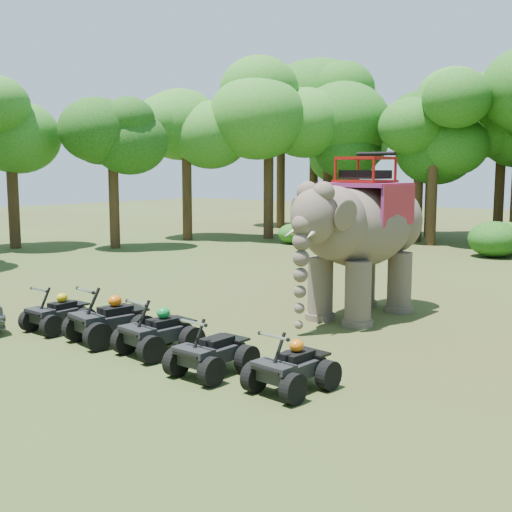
# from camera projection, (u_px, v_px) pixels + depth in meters

# --- Properties ---
(ground) EXTENTS (110.00, 110.00, 0.00)m
(ground) POSITION_uv_depth(u_px,v_px,m) (224.00, 341.00, 15.05)
(ground) COLOR #47381E
(ground) RESTS_ON ground
(elephant) EXTENTS (2.44, 5.35, 4.46)m
(elephant) POSITION_uv_depth(u_px,v_px,m) (362.00, 235.00, 17.45)
(elephant) COLOR brown
(elephant) RESTS_ON ground
(atv_0) EXTENTS (1.14, 1.55, 1.14)m
(atv_0) POSITION_uv_depth(u_px,v_px,m) (58.00, 308.00, 16.03)
(atv_0) COLOR black
(atv_0) RESTS_ON ground
(atv_1) EXTENTS (1.59, 1.99, 1.33)m
(atv_1) POSITION_uv_depth(u_px,v_px,m) (109.00, 313.00, 14.97)
(atv_1) COLOR black
(atv_1) RESTS_ON ground
(atv_2) EXTENTS (1.40, 1.81, 1.25)m
(atv_2) POSITION_uv_depth(u_px,v_px,m) (158.00, 326.00, 13.99)
(atv_2) COLOR black
(atv_2) RESTS_ON ground
(atv_3) EXTENTS (1.17, 1.60, 1.18)m
(atv_3) POSITION_uv_depth(u_px,v_px,m) (212.00, 345.00, 12.55)
(atv_3) COLOR black
(atv_3) RESTS_ON ground
(atv_4) EXTENTS (1.24, 1.63, 1.15)m
(atv_4) POSITION_uv_depth(u_px,v_px,m) (292.00, 360.00, 11.62)
(atv_4) COLOR black
(atv_4) RESTS_ON ground
(tree_22) EXTENTS (6.00, 6.00, 8.57)m
(tree_22) POSITION_uv_depth(u_px,v_px,m) (11.00, 164.00, 32.35)
(tree_22) COLOR #195114
(tree_22) RESTS_ON ground
(tree_23) EXTENTS (5.03, 5.03, 7.18)m
(tree_23) POSITION_uv_depth(u_px,v_px,m) (113.00, 178.00, 32.49)
(tree_23) COLOR #195114
(tree_23) RESTS_ON ground
(tree_24) EXTENTS (5.77, 5.77, 8.24)m
(tree_24) POSITION_uv_depth(u_px,v_px,m) (187.00, 168.00, 36.26)
(tree_24) COLOR #195114
(tree_24) RESTS_ON ground
(tree_25) EXTENTS (6.65, 6.65, 9.50)m
(tree_25) POSITION_uv_depth(u_px,v_px,m) (269.00, 157.00, 36.93)
(tree_25) COLOR #195114
(tree_25) RESTS_ON ground
(tree_26) EXTENTS (4.63, 4.63, 6.61)m
(tree_26) POSITION_uv_depth(u_px,v_px,m) (354.00, 181.00, 38.20)
(tree_26) COLOR #195114
(tree_26) RESTS_ON ground
(tree_27) EXTENTS (5.57, 5.57, 7.96)m
(tree_27) POSITION_uv_depth(u_px,v_px,m) (433.00, 170.00, 33.71)
(tree_27) COLOR #195114
(tree_27) RESTS_ON ground
(tree_30) EXTENTS (6.08, 6.08, 8.68)m
(tree_30) POSITION_uv_depth(u_px,v_px,m) (431.00, 164.00, 37.64)
(tree_30) COLOR #195114
(tree_30) RESTS_ON ground
(tree_32) EXTENTS (5.01, 5.01, 7.15)m
(tree_32) POSITION_uv_depth(u_px,v_px,m) (347.00, 176.00, 43.65)
(tree_32) COLOR #195114
(tree_32) RESTS_ON ground
(tree_34) EXTENTS (5.79, 5.79, 8.27)m
(tree_34) POSITION_uv_depth(u_px,v_px,m) (500.00, 167.00, 36.06)
(tree_34) COLOR #195114
(tree_34) RESTS_ON ground
(tree_35) EXTENTS (5.29, 5.29, 7.56)m
(tree_35) POSITION_uv_depth(u_px,v_px,m) (419.00, 174.00, 35.34)
(tree_35) COLOR #195114
(tree_35) RESTS_ON ground
(tree_38) EXTENTS (6.61, 6.61, 9.45)m
(tree_38) POSITION_uv_depth(u_px,v_px,m) (281.00, 159.00, 43.90)
(tree_38) COLOR #195114
(tree_38) RESTS_ON ground
(tree_40) EXTENTS (7.17, 7.17, 10.24)m
(tree_40) POSITION_uv_depth(u_px,v_px,m) (328.00, 152.00, 39.95)
(tree_40) COLOR #195114
(tree_40) RESTS_ON ground
(tree_41) EXTENTS (6.78, 6.78, 9.68)m
(tree_41) POSITION_uv_depth(u_px,v_px,m) (314.00, 157.00, 43.64)
(tree_41) COLOR #195114
(tree_41) RESTS_ON ground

